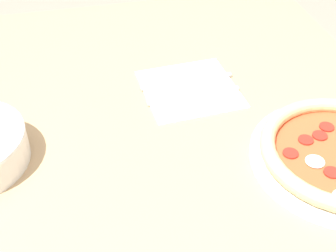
{
  "coord_description": "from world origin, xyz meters",
  "views": [
    {
      "loc": [
        -0.56,
        0.1,
        1.32
      ],
      "look_at": [
        0.06,
        -0.04,
        0.79
      ],
      "focal_mm": 50.0,
      "sensor_mm": 36.0,
      "label": 1
    }
  ],
  "objects": [
    {
      "name": "knife",
      "position": [
        0.2,
        -0.13,
        0.78
      ],
      "size": [
        0.02,
        0.19,
        0.01
      ],
      "rotation": [
        0.0,
        0.0,
        1.61
      ],
      "color": "silver",
      "rests_on": "napkin"
    },
    {
      "name": "fork",
      "position": [
        0.15,
        -0.12,
        0.78
      ],
      "size": [
        0.02,
        0.19,
        0.0
      ],
      "rotation": [
        0.0,
        0.0,
        1.61
      ],
      "color": "silver",
      "rests_on": "napkin"
    },
    {
      "name": "dining_table",
      "position": [
        0.0,
        0.0,
        0.67
      ],
      "size": [
        1.21,
        1.0,
        0.77
      ],
      "color": "tan",
      "rests_on": "ground_plane"
    },
    {
      "name": "napkin",
      "position": [
        0.18,
        -0.12,
        0.78
      ],
      "size": [
        0.19,
        0.19,
        0.0
      ],
      "color": "white",
      "rests_on": "dining_table"
    }
  ]
}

